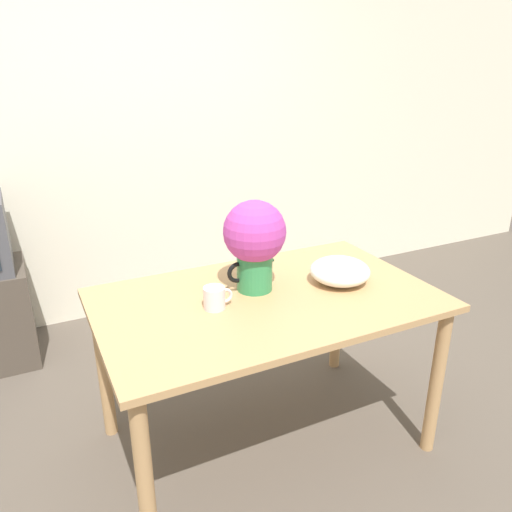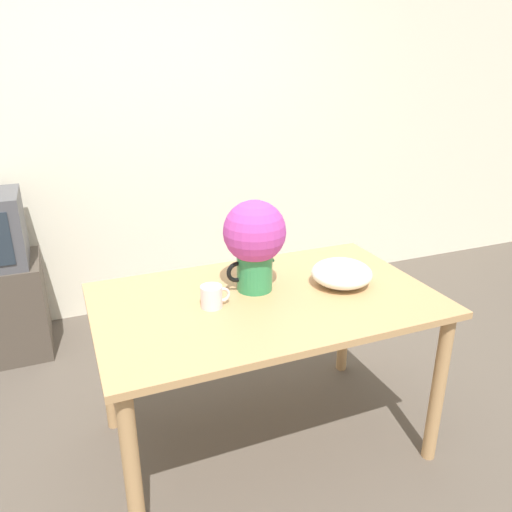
{
  "view_description": "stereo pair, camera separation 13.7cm",
  "coord_description": "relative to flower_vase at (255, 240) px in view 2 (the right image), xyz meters",
  "views": [
    {
      "loc": [
        -0.7,
        -1.58,
        1.71
      ],
      "look_at": [
        0.19,
        0.23,
        0.92
      ],
      "focal_mm": 35.0,
      "sensor_mm": 36.0,
      "label": 1
    },
    {
      "loc": [
        -0.57,
        -1.63,
        1.71
      ],
      "look_at": [
        0.19,
        0.23,
        0.92
      ],
      "focal_mm": 35.0,
      "sensor_mm": 36.0,
      "label": 2
    }
  ],
  "objects": [
    {
      "name": "table",
      "position": [
        0.01,
        -0.09,
        -0.33
      ],
      "size": [
        1.44,
        0.89,
        0.77
      ],
      "color": "tan",
      "rests_on": "ground_plane"
    },
    {
      "name": "coffee_mug",
      "position": [
        -0.23,
        -0.09,
        -0.19
      ],
      "size": [
        0.12,
        0.09,
        0.09
      ],
      "color": "silver",
      "rests_on": "table"
    },
    {
      "name": "white_bowl",
      "position": [
        0.38,
        -0.11,
        -0.18
      ],
      "size": [
        0.27,
        0.27,
        0.11
      ],
      "color": "white",
      "rests_on": "table"
    },
    {
      "name": "wall_back",
      "position": [
        -0.18,
        1.6,
        0.3
      ],
      "size": [
        8.0,
        0.05,
        2.6
      ],
      "color": "#EDE5CC",
      "rests_on": "ground_plane"
    },
    {
      "name": "ground_plane",
      "position": [
        -0.18,
        -0.23,
        -1.0
      ],
      "size": [
        12.0,
        12.0,
        0.0
      ],
      "primitive_type": "plane",
      "color": "brown"
    },
    {
      "name": "flower_vase",
      "position": [
        0.0,
        0.0,
        0.0
      ],
      "size": [
        0.27,
        0.27,
        0.4
      ],
      "color": "#2D844C",
      "rests_on": "table"
    }
  ]
}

